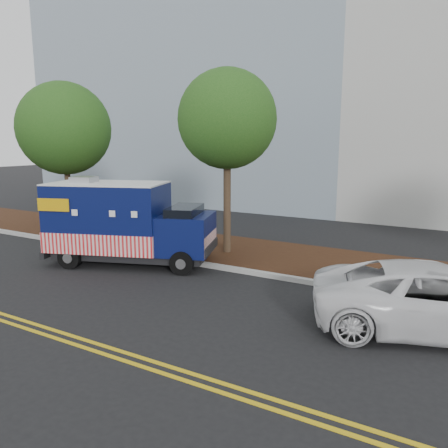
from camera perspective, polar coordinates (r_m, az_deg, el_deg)
The scene contains 10 objects.
ground at distance 13.80m, azimuth -7.91°, elevation -6.59°, with size 120.00×120.00×0.00m, color black.
curb at distance 14.86m, azimuth -4.60°, elevation -4.96°, with size 120.00×0.18×0.15m, color #9E9E99.
mulch_strip at distance 16.57m, azimuth -0.48°, elevation -3.27°, with size 120.00×4.00×0.15m, color black.
centerline_near at distance 10.86m, azimuth -22.77°, elevation -12.20°, with size 120.00×0.10×0.01m, color gold.
centerline_far at distance 10.73m, azimuth -23.85°, elevation -12.58°, with size 120.00×0.10×0.01m, color gold.
tree_a at distance 20.94m, azimuth -20.15°, elevation 11.60°, with size 4.06×4.06×6.68m.
tree_b at distance 15.39m, azimuth 0.42°, elevation 13.47°, with size 3.43×3.43×6.55m.
sign_post at distance 15.57m, azimuth -7.92°, elevation -0.05°, with size 0.06×0.06×2.40m, color #473828.
food_truck at distance 15.02m, azimuth -13.10°, elevation -0.12°, with size 5.89×3.74×2.93m.
white_car at distance 10.58m, azimuth 26.34°, elevation -8.82°, with size 2.47×5.35×1.49m, color white.
Camera 1 is at (8.15, -10.36, 4.08)m, focal length 35.00 mm.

